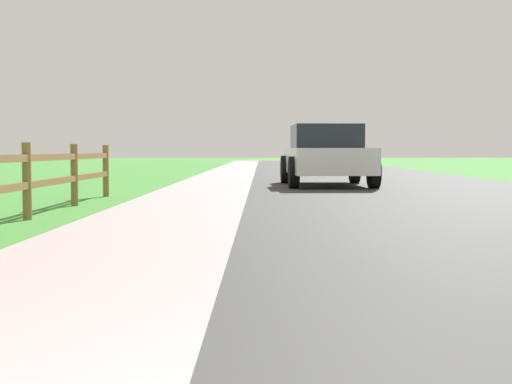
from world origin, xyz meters
name	(u,v)px	position (x,y,z in m)	size (l,w,h in m)	color
ground_plane	(254,174)	(0.00, 25.00, 0.00)	(120.00, 120.00, 0.00)	#438E36
road_asphalt	(345,173)	(3.50, 27.00, 0.00)	(7.00, 66.00, 0.01)	#373737
curb_concrete	(177,173)	(-3.00, 27.00, 0.00)	(6.00, 66.00, 0.01)	#B19A9B
grass_verge	(139,173)	(-4.50, 27.00, 0.01)	(5.00, 66.00, 0.00)	#438E36
parked_suv_white	(326,155)	(1.85, 16.72, 0.74)	(2.18, 4.28, 1.49)	white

